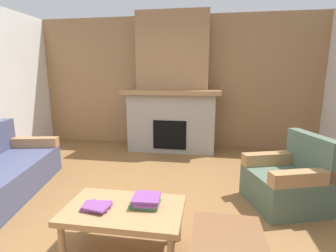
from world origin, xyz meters
TOP-DOWN VIEW (x-y plane):
  - ground at (0.00, 0.00)m, footprint 9.00×9.00m
  - wall_back_wood_panel at (0.00, 3.00)m, footprint 6.00×0.12m
  - fireplace at (0.00, 2.62)m, footprint 1.90×0.82m
  - armchair at (1.68, 0.53)m, footprint 0.96×0.96m
  - coffee_table at (0.04, -0.57)m, footprint 1.00×0.60m
  - book_stack_near_edge at (-0.18, -0.62)m, footprint 0.26×0.22m
  - book_stack_center at (0.22, -0.50)m, footprint 0.25×0.24m

SIDE VIEW (x-z plane):
  - ground at x=0.00m, z-range 0.00..0.00m
  - armchair at x=1.68m, z-range -0.13..0.72m
  - coffee_table at x=0.04m, z-range 0.16..0.59m
  - book_stack_near_edge at x=-0.18m, z-range 0.43..0.47m
  - book_stack_center at x=0.22m, z-range 0.43..0.51m
  - fireplace at x=0.00m, z-range -0.19..2.51m
  - wall_back_wood_panel at x=0.00m, z-range 0.00..2.70m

